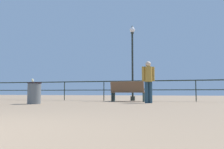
{
  "coord_description": "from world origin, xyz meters",
  "views": [
    {
      "loc": [
        2.43,
        -1.58,
        0.42
      ],
      "look_at": [
        -0.54,
        9.16,
        1.28
      ],
      "focal_mm": 37.01,
      "sensor_mm": 36.0,
      "label": 1
    }
  ],
  "objects": [
    {
      "name": "trash_bin",
      "position": [
        -2.55,
        5.78,
        0.39
      ],
      "size": [
        0.5,
        0.5,
        0.78
      ],
      "color": "#5C6163",
      "rests_on": "ground_plane"
    },
    {
      "name": "bench_near_left",
      "position": [
        0.31,
        8.76,
        0.5
      ],
      "size": [
        1.6,
        0.76,
        0.91
      ],
      "color": "brown",
      "rests_on": "ground_plane"
    },
    {
      "name": "pier_railing",
      "position": [
        0.0,
        9.66,
        0.75
      ],
      "size": [
        24.39,
        0.05,
        1.0
      ],
      "color": "black",
      "rests_on": "ground_plane"
    },
    {
      "name": "lamppost_center",
      "position": [
        0.33,
        9.93,
        2.13
      ],
      "size": [
        0.27,
        0.27,
        3.86
      ],
      "color": "#252C27",
      "rests_on": "ground_plane"
    },
    {
      "name": "person_by_bench",
      "position": [
        1.39,
        7.54,
        0.94
      ],
      "size": [
        0.48,
        0.32,
        1.65
      ],
      "color": "#244153",
      "rests_on": "ground_plane"
    },
    {
      "name": "seagull_on_rail",
      "position": [
        -5.28,
        9.64,
        1.08
      ],
      "size": [
        0.23,
        0.37,
        0.18
      ],
      "color": "silver",
      "rests_on": "pier_railing"
    }
  ]
}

